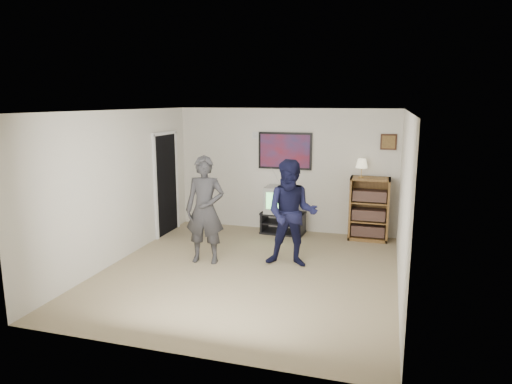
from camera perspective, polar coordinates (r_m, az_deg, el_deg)
The scene contains 13 objects.
room_shell at distance 7.27m, azimuth -0.11°, elevation 0.29°, with size 4.51×5.00×2.51m.
media_stand at distance 9.27m, azimuth 3.40°, elevation -3.86°, with size 0.89×0.52×0.43m.
crt_television at distance 9.17m, azimuth 3.19°, elevation -0.94°, with size 0.62×0.53×0.53m, color #9D9E99, non-canonical shape.
bookshelf at distance 9.02m, azimuth 13.95°, elevation -2.06°, with size 0.74×0.42×1.21m, color brown, non-canonical shape.
table_lamp at distance 8.86m, azimuth 13.06°, elevation 2.93°, with size 0.23×0.23×0.36m, color beige, non-canonical shape.
person_tall at distance 7.52m, azimuth -6.39°, elevation -2.23°, with size 0.65×0.43×1.78m, color #2B2B2D.
person_short at distance 7.33m, azimuth 4.47°, elevation -2.71°, with size 0.85×0.66×1.74m, color black.
controller_left at distance 7.68m, azimuth -5.89°, elevation 1.20°, with size 0.04×0.12×0.04m, color white.
controller_right at distance 7.51m, azimuth 4.58°, elevation -0.79°, with size 0.04×0.12×0.04m, color white.
poster at distance 9.25m, azimuth 3.64°, elevation 5.15°, with size 1.10×0.03×0.75m, color black.
air_vent at distance 9.36m, azimuth 0.36°, elevation 7.09°, with size 0.28×0.02×0.14m, color white.
small_picture at distance 9.01m, azimuth 16.24°, elevation 6.03°, with size 0.30×0.03×0.30m, color black.
doorway at distance 9.29m, azimuth -11.21°, elevation 0.93°, with size 0.03×0.85×2.00m, color black.
Camera 1 is at (2.02, -6.50, 2.64)m, focal length 32.00 mm.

